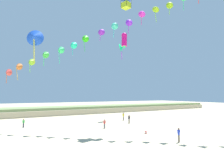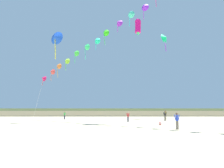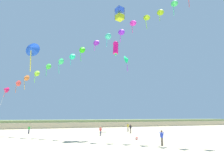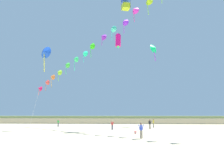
# 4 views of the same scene
# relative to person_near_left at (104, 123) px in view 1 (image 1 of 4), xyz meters

# --- Properties ---
(ground_plane) EXTENTS (240.00, 240.00, 0.00)m
(ground_plane) POSITION_rel_person_near_left_xyz_m (-2.87, -14.00, -0.89)
(ground_plane) COLOR beige
(dune_ridge) EXTENTS (120.00, 10.12, 2.12)m
(dune_ridge) POSITION_rel_person_near_left_xyz_m (-2.87, 26.25, 0.17)
(dune_ridge) COLOR #BFAE8B
(dune_ridge) RESTS_ON ground
(person_near_left) EXTENTS (0.54, 0.21, 1.53)m
(person_near_left) POSITION_rel_person_near_left_xyz_m (0.00, 0.00, 0.00)
(person_near_left) COLOR #282D4C
(person_near_left) RESTS_ON ground
(person_near_right) EXTENTS (0.59, 0.23, 1.67)m
(person_near_right) POSITION_rel_person_near_left_xyz_m (6.48, 2.27, 0.08)
(person_near_right) COLOR #726656
(person_near_right) RESTS_ON ground
(person_far_left) EXTENTS (0.23, 0.59, 1.69)m
(person_far_left) POSITION_rel_person_near_left_xyz_m (7.63, 6.18, 0.09)
(person_far_left) COLOR #726656
(person_far_left) RESTS_ON ground
(person_far_right) EXTENTS (0.59, 0.23, 1.67)m
(person_far_right) POSITION_rel_person_near_left_xyz_m (3.97, -11.79, 0.08)
(person_far_right) COLOR #726656
(person_far_right) RESTS_ON ground
(person_far_center) EXTENTS (0.50, 0.30, 1.49)m
(person_far_center) POSITION_rel_person_near_left_xyz_m (-11.80, 7.36, -0.03)
(person_far_center) COLOR #282D4C
(person_far_center) RESTS_ON ground
(kite_banner_string) EXTENTS (33.74, 21.82, 23.72)m
(kite_banner_string) POSITION_rel_person_near_left_xyz_m (-0.71, -2.27, 15.05)
(kite_banner_string) COLOR #DD1854
(large_kite_low_lead) EXTENTS (0.95, 0.90, 2.52)m
(large_kite_low_lead) POSITION_rel_person_near_left_xyz_m (1.23, -4.27, 13.06)
(large_kite_low_lead) COLOR #EA117A
(large_kite_mid_trail) EXTENTS (1.56, 1.56, 2.22)m
(large_kite_mid_trail) POSITION_rel_person_near_left_xyz_m (2.49, -2.91, 20.13)
(large_kite_mid_trail) COLOR #AFCC1D
(large_kite_high_solo) EXTENTS (2.32, 1.65, 4.54)m
(large_kite_high_solo) POSITION_rel_person_near_left_xyz_m (-11.21, -2.51, 12.05)
(large_kite_high_solo) COLOR blue
(large_kite_outer_drift) EXTENTS (2.27, 2.30, 3.97)m
(large_kite_outer_drift) POSITION_rel_person_near_left_xyz_m (8.63, 8.38, 15.92)
(large_kite_outer_drift) COLOR #11F177
(beach_ball) EXTENTS (0.36, 0.36, 0.36)m
(beach_ball) POSITION_rel_person_near_left_xyz_m (3.58, -6.26, -0.71)
(beach_ball) COLOR red
(beach_ball) RESTS_ON ground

